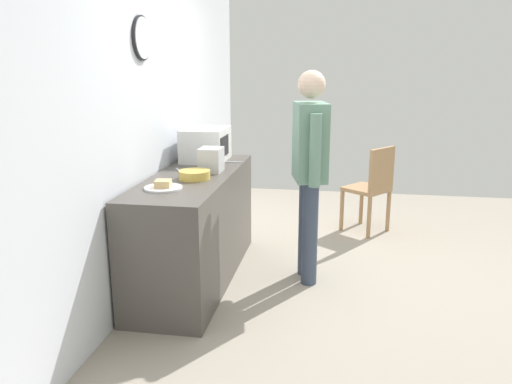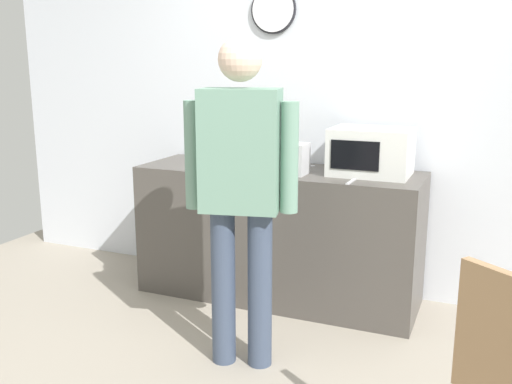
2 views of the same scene
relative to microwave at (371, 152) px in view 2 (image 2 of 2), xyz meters
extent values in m
cube|color=silver|center=(-0.34, 0.33, 0.24)|extent=(5.40, 0.10, 2.60)
cylinder|color=white|center=(-0.78, 0.26, 0.91)|extent=(0.30, 0.03, 0.30)
cylinder|color=black|center=(-0.78, 0.26, 0.91)|extent=(0.33, 0.02, 0.33)
cube|color=#4C4742|center=(-0.61, -0.05, -0.61)|extent=(1.92, 0.62, 0.91)
cube|color=silver|center=(0.00, 0.00, 0.00)|extent=(0.50, 0.38, 0.30)
cube|color=black|center=(-0.06, -0.19, 0.00)|extent=(0.30, 0.01, 0.18)
cylinder|color=white|center=(-1.13, 0.02, -0.14)|extent=(0.27, 0.27, 0.01)
cube|color=#DBB274|center=(-1.13, 0.02, -0.11)|extent=(0.13, 0.13, 0.05)
cylinder|color=gold|center=(-0.78, -0.11, -0.12)|extent=(0.25, 0.25, 0.07)
cube|color=silver|center=(-0.49, -0.17, -0.05)|extent=(0.22, 0.18, 0.20)
cube|color=silver|center=(-0.49, 0.11, -0.15)|extent=(0.16, 0.10, 0.01)
cube|color=silver|center=(-0.06, -0.28, -0.15)|extent=(0.03, 0.17, 0.01)
cylinder|color=#3A465D|center=(-0.36, -0.97, -0.63)|extent=(0.13, 0.13, 0.87)
cylinder|color=#3A465D|center=(-0.56, -1.01, -0.63)|extent=(0.13, 0.13, 0.87)
cube|color=gray|center=(-0.46, -0.99, 0.12)|extent=(0.44, 0.32, 0.62)
cylinder|color=gray|center=(-0.22, -0.93, 0.09)|extent=(0.09, 0.09, 0.56)
cylinder|color=gray|center=(-0.71, -1.04, 0.09)|extent=(0.09, 0.09, 0.56)
sphere|color=beige|center=(-0.46, -0.99, 0.57)|extent=(0.22, 0.22, 0.22)
cube|color=#A87F56|center=(0.82, -1.67, -0.35)|extent=(0.34, 0.28, 0.45)
camera|label=1|loc=(-4.56, -1.23, 0.73)|focal=35.95mm
camera|label=2|loc=(0.73, -3.61, 0.55)|focal=40.23mm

